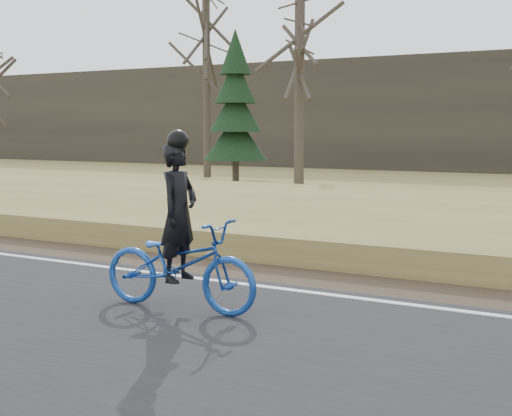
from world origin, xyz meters
The scene contains 9 objects.
shoulder centered at (0.00, 1.20, 0.02)m, with size 120.00×1.60×0.04m, color #473A2B.
embankment centered at (0.00, 4.20, 0.22)m, with size 120.00×5.00×0.44m, color #968A4C.
ballast centered at (0.00, 8.00, 0.23)m, with size 120.00×3.00×0.45m, color slate.
railroad centered at (0.00, 8.00, 0.53)m, with size 120.00×2.40×0.29m.
treeline_backdrop centered at (0.00, 30.00, 3.00)m, with size 120.00×4.00×6.00m, color #383328.
cyclist centered at (4.94, -1.35, 0.74)m, with size 2.10×0.80×2.14m.
bare_tree_left centered at (-8.19, 19.15, 4.52)m, with size 0.36×0.36×9.05m, color #463F33.
bare_tree_near_left centered at (-1.33, 14.69, 3.49)m, with size 0.36×0.36×6.97m, color #463F33.
conifer centered at (-5.20, 16.74, 2.93)m, with size 2.60×2.60×6.20m.
Camera 1 is at (9.84, -8.16, 2.21)m, focal length 50.00 mm.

